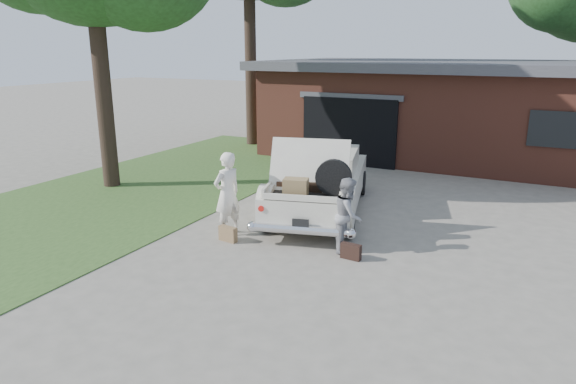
% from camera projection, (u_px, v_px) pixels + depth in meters
% --- Properties ---
extents(ground, '(90.00, 90.00, 0.00)m').
position_uv_depth(ground, '(273.00, 256.00, 9.56)').
color(ground, gray).
rests_on(ground, ground).
extents(grass_strip, '(6.00, 16.00, 0.02)m').
position_uv_depth(grass_strip, '(153.00, 185.00, 14.53)').
color(grass_strip, '#2D4C1E').
rests_on(grass_strip, ground).
extents(house, '(12.80, 7.80, 3.30)m').
position_uv_depth(house, '(448.00, 107.00, 18.54)').
color(house, brown).
rests_on(house, ground).
extents(sedan, '(3.10, 5.27, 1.97)m').
position_uv_depth(sedan, '(320.00, 182.00, 12.01)').
color(sedan, beige).
rests_on(sedan, ground).
extents(woman_left, '(0.59, 0.73, 1.74)m').
position_uv_depth(woman_left, '(227.00, 194.00, 10.50)').
color(woman_left, white).
rests_on(woman_left, ground).
extents(woman_right, '(0.69, 0.80, 1.43)m').
position_uv_depth(woman_right, '(348.00, 215.00, 9.68)').
color(woman_right, gray).
rests_on(woman_right, ground).
extents(suitcase_left, '(0.41, 0.18, 0.31)m').
position_uv_depth(suitcase_left, '(228.00, 234.00, 10.28)').
color(suitcase_left, olive).
rests_on(suitcase_left, ground).
extents(suitcase_right, '(0.39, 0.15, 0.30)m').
position_uv_depth(suitcase_right, '(351.00, 252.00, 9.41)').
color(suitcase_right, black).
rests_on(suitcase_right, ground).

